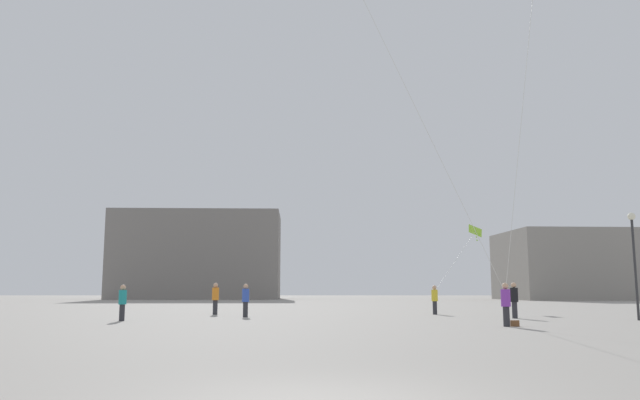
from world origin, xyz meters
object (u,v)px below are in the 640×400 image
object	(u,v)px
person_in_purple	(504,302)
handbag_beside_flyer	(513,323)
person_in_teal	(121,301)
lamppost_east	(632,248)
kite_lime_delta	(474,232)
person_in_black	(513,299)
building_left_hall	(197,256)
person_in_orange	(214,297)
person_in_yellow	(433,298)
building_centre_hall	(560,266)
person_in_blue	(244,299)

from	to	relation	value
person_in_purple	handbag_beside_flyer	world-z (taller)	person_in_purple
person_in_teal	lamppost_east	xyz separation A→B (m)	(24.19, 0.65, 2.51)
person_in_teal	kite_lime_delta	bearing A→B (deg)	172.51
person_in_black	building_left_hall	distance (m)	71.38
person_in_black	person_in_teal	bearing A→B (deg)	-10.56
person_in_orange	lamppost_east	size ratio (longest dim) A/B	0.36
person_in_yellow	lamppost_east	world-z (taller)	lamppost_east
person_in_yellow	person_in_teal	bearing A→B (deg)	171.02
person_in_teal	person_in_orange	world-z (taller)	person_in_orange
person_in_purple	building_centre_hall	world-z (taller)	building_centre_hall
person_in_teal	kite_lime_delta	world-z (taller)	kite_lime_delta
lamppost_east	handbag_beside_flyer	xyz separation A→B (m)	(-7.38, -4.90, -3.30)
person_in_orange	kite_lime_delta	distance (m)	18.91
kite_lime_delta	person_in_yellow	bearing A→B (deg)	-121.97
kite_lime_delta	building_centre_hall	bearing A→B (deg)	62.64
person_in_yellow	kite_lime_delta	bearing A→B (deg)	23.48
person_in_teal	person_in_blue	world-z (taller)	person_in_blue
building_centre_hall	person_in_black	bearing A→B (deg)	-113.39
person_in_orange	building_left_hall	xyz separation A→B (m)	(-12.86, 60.31, 5.63)
handbag_beside_flyer	person_in_black	bearing A→B (deg)	72.63
building_left_hall	building_centre_hall	world-z (taller)	building_left_hall
person_in_orange	person_in_blue	size ratio (longest dim) A/B	1.05
person_in_yellow	person_in_blue	size ratio (longest dim) A/B	0.97
kite_lime_delta	handbag_beside_flyer	size ratio (longest dim) A/B	23.84
person_in_orange	person_in_yellow	bearing A→B (deg)	-120.21
person_in_yellow	person_in_orange	xyz separation A→B (m)	(-12.80, -0.16, 0.08)
person_in_orange	person_in_purple	bearing A→B (deg)	-162.25
person_in_yellow	building_left_hall	world-z (taller)	building_left_hall
person_in_teal	person_in_orange	distance (m)	8.03
person_in_purple	building_centre_hall	distance (m)	71.09
person_in_black	building_centre_hall	bearing A→B (deg)	-131.89
person_in_orange	building_centre_hall	xyz separation A→B (m)	(41.14, 53.56, 3.88)
person_in_blue	kite_lime_delta	bearing A→B (deg)	105.67
person_in_black	person_in_blue	bearing A→B (deg)	-24.61
person_in_yellow	building_centre_hall	world-z (taller)	building_centre_hall
person_in_yellow	handbag_beside_flyer	size ratio (longest dim) A/B	5.26
person_in_purple	person_in_orange	world-z (taller)	person_in_orange
person_in_purple	lamppost_east	world-z (taller)	lamppost_east
person_in_orange	person_in_blue	xyz separation A→B (m)	(2.15, -3.30, -0.05)
person_in_teal	kite_lime_delta	xyz separation A→B (m)	(20.07, 14.35, 4.57)
kite_lime_delta	handbag_beside_flyer	bearing A→B (deg)	-99.94
kite_lime_delta	person_in_orange	bearing A→B (deg)	-157.86
person_in_purple	person_in_teal	bearing A→B (deg)	113.98
person_in_teal	building_left_hall	xyz separation A→B (m)	(-9.80, 67.73, 5.72)
person_in_teal	building_centre_hall	xyz separation A→B (m)	(44.20, 60.98, 3.97)
person_in_orange	kite_lime_delta	size ratio (longest dim) A/B	0.24
person_in_orange	building_left_hall	size ratio (longest dim) A/B	0.07
person_in_purple	person_in_teal	size ratio (longest dim) A/B	1.02
person_in_yellow	person_in_black	world-z (taller)	person_in_black
person_in_blue	lamppost_east	xyz separation A→B (m)	(18.98, -3.47, 2.47)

